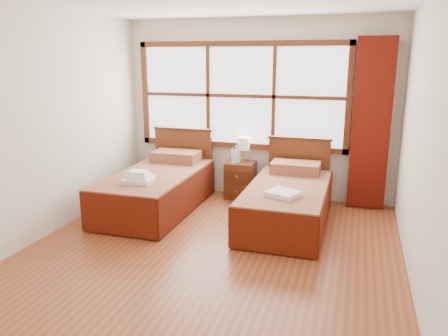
% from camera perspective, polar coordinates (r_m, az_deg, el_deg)
% --- Properties ---
extents(floor, '(4.50, 4.50, 0.00)m').
position_cam_1_polar(floor, '(4.76, -2.10, -11.26)').
color(floor, brown).
rests_on(floor, ground).
extents(wall_back, '(4.00, 0.00, 4.00)m').
position_cam_1_polar(wall_back, '(6.50, 4.39, 7.59)').
color(wall_back, silver).
rests_on(wall_back, floor).
extents(wall_left, '(0.00, 4.50, 4.50)m').
position_cam_1_polar(wall_left, '(5.36, -22.95, 5.10)').
color(wall_left, silver).
rests_on(wall_left, floor).
extents(wall_right, '(0.00, 4.50, 4.50)m').
position_cam_1_polar(wall_right, '(4.16, 24.77, 2.56)').
color(wall_right, silver).
rests_on(wall_right, floor).
extents(window, '(3.16, 0.06, 1.56)m').
position_cam_1_polar(window, '(6.51, 2.17, 9.40)').
color(window, white).
rests_on(window, wall_back).
extents(curtain, '(0.50, 0.16, 2.30)m').
position_cam_1_polar(curtain, '(6.22, 18.64, 5.39)').
color(curtain, '#64130A').
rests_on(curtain, wall_back).
extents(bed_left, '(1.03, 2.05, 0.99)m').
position_cam_1_polar(bed_left, '(6.10, -8.63, -2.54)').
color(bed_left, '#431F0D').
rests_on(bed_left, floor).
extents(bed_right, '(0.98, 2.00, 0.94)m').
position_cam_1_polar(bed_right, '(5.59, 8.33, -4.26)').
color(bed_right, '#431F0D').
rests_on(bed_right, floor).
extents(nightstand, '(0.41, 0.41, 0.55)m').
position_cam_1_polar(nightstand, '(6.50, 2.14, -1.59)').
color(nightstand, '#5B2A13').
rests_on(nightstand, floor).
extents(towels_left, '(0.39, 0.35, 0.15)m').
position_cam_1_polar(towels_left, '(5.56, -11.13, -1.24)').
color(towels_left, white).
rests_on(towels_left, bed_left).
extents(towels_right, '(0.44, 0.41, 0.05)m').
position_cam_1_polar(towels_right, '(5.07, 7.76, -3.32)').
color(towels_right, white).
rests_on(towels_right, bed_right).
extents(lamp, '(0.19, 0.19, 0.36)m').
position_cam_1_polar(lamp, '(6.44, 2.53, 3.11)').
color(lamp, gold).
rests_on(lamp, nightstand).
extents(bottle_near, '(0.06, 0.06, 0.23)m').
position_cam_1_polar(bottle_near, '(6.35, 1.25, 1.57)').
color(bottle_near, '#C3E6FB').
rests_on(bottle_near, nightstand).
extents(bottle_far, '(0.07, 0.07, 0.27)m').
position_cam_1_polar(bottle_far, '(6.42, 1.86, 1.88)').
color(bottle_far, '#C3E6FB').
rests_on(bottle_far, nightstand).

